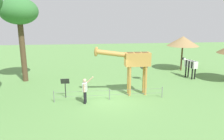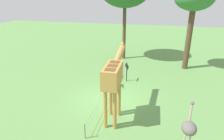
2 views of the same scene
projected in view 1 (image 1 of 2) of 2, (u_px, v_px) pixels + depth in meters
ground_plane at (109, 98)px, 14.17m from camera, size 60.00×60.00×0.00m
giraffe at (133, 62)px, 14.41m from camera, size 3.80×0.74×3.37m
visitor at (85, 89)px, 13.19m from camera, size 0.71×0.59×1.69m
zebra at (190, 65)px, 18.75m from camera, size 0.78×1.82×1.66m
ostrich at (144, 67)px, 18.05m from camera, size 0.70×0.56×2.25m
shade_hut_near at (183, 41)px, 20.98m from camera, size 3.07×3.07×3.41m
tree_east at (19, 13)px, 16.80m from camera, size 2.95×2.95×6.69m
info_sign at (65, 84)px, 14.13m from camera, size 0.56×0.21×1.32m
wire_fence at (110, 94)px, 13.85m from camera, size 7.05×0.05×0.75m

